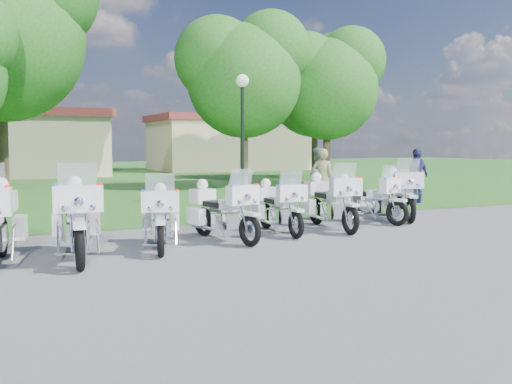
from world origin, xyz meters
name	(u,v)px	position (x,y,z in m)	size (l,w,h in m)	color
ground	(290,240)	(0.00, 0.00, 0.00)	(100.00, 100.00, 0.00)	#56565B
grass_lawn	(87,175)	(0.00, 27.00, 0.00)	(100.00, 48.00, 0.01)	#285E1D
motorcycle_2	(77,218)	(-4.36, -0.02, 0.73)	(1.02, 2.61, 1.76)	black
motorcycle_3	(161,216)	(-2.72, 0.34, 0.64)	(1.13, 2.21, 1.52)	black
motorcycle_4	(222,210)	(-1.30, 0.65, 0.65)	(1.11, 2.27, 1.55)	black
motorcycle_5	(278,206)	(0.26, 1.04, 0.62)	(0.76, 2.21, 1.48)	black
motorcycle_6	(330,201)	(1.68, 1.05, 0.68)	(0.92, 2.42, 1.62)	black
motorcycle_7	(366,198)	(3.15, 1.62, 0.63)	(1.21, 2.17, 1.52)	black
motorcycle_8	(400,193)	(4.44, 1.85, 0.70)	(1.44, 2.32, 1.67)	black
lamp_post	(242,107)	(2.11, 7.22, 3.29)	(0.44, 0.44, 4.37)	black
tree_2	(243,70)	(4.91, 13.50, 5.37)	(6.08, 5.19, 8.11)	#38281C
tree_3	(326,80)	(9.63, 13.88, 5.19)	(5.89, 5.02, 7.85)	#38281C
tree_4	(314,81)	(11.55, 18.24, 5.60)	(6.35, 5.42, 8.47)	#38281C
building_east	(228,142)	(11.00, 30.00, 2.07)	(11.44, 7.28, 4.10)	#C4B28D
bystander_a	(322,179)	(3.61, 4.49, 0.94)	(0.69, 0.45, 1.89)	#8E8B60
bystander_b	(317,173)	(5.37, 7.69, 0.95)	(0.92, 0.72, 1.90)	slate
bystander_c	(417,176)	(7.47, 4.63, 0.94)	(1.10, 0.46, 1.88)	navy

